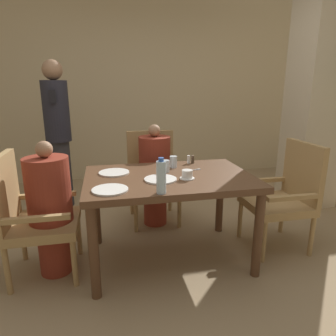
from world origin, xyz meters
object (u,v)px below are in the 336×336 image
Objects in this scene: plate_main_right at (110,190)px; glass_tall_near at (173,162)px; plate_main_left at (160,179)px; chair_right_side at (286,193)px; chair_far_side at (153,174)px; diner_in_far_chair at (155,174)px; standing_host at (58,131)px; teacup_with_saucer at (187,175)px; diner_in_left_chair at (50,208)px; chair_left_side at (30,214)px; glass_tall_mid at (166,166)px; plate_dessert_center at (114,173)px; water_bottle at (161,177)px.

glass_tall_near reaches higher than plate_main_right.
chair_right_side is at bearing 5.08° from plate_main_left.
diner_in_far_chair reaches higher than chair_far_side.
standing_host is 1.62m from glass_tall_near.
diner_in_left_chair is at bearing 173.71° from teacup_with_saucer.
chair_far_side is at bearing 84.59° from plate_main_left.
chair_left_side is at bearing -146.66° from diner_in_far_chair.
diner_in_left_chair is 1.14m from diner_in_far_chair.
diner_in_far_chair reaches higher than diner_in_left_chair.
standing_host reaches higher than teacup_with_saucer.
glass_tall_mid is at bearing 174.42° from chair_right_side.
chair_far_side is 3.86× the size of plate_dessert_center.
chair_left_side is at bearing -92.01° from standing_host.
plate_dessert_center is (0.04, 0.42, 0.00)m from plate_main_right.
water_bottle reaches higher than plate_main_right.
glass_tall_mid reaches higher than plate_main_left.
standing_host is 16.99× the size of glass_tall_near.
plate_main_right is 2.46× the size of glass_tall_near.
standing_host is at bearing 114.75° from plate_dessert_center.
chair_far_side is (0.91, 0.84, -0.03)m from diner_in_left_chair.
diner_in_far_chair is 0.53m from glass_tall_near.
teacup_with_saucer is at bearing -3.12° from plate_main_left.
standing_host is 16.99× the size of glass_tall_mid.
teacup_with_saucer is at bearing -26.51° from plate_dessert_center.
chair_far_side reaches higher than teacup_with_saucer.
chair_right_side reaches higher than plate_dessert_center.
plate_main_right is (-0.38, -0.16, 0.00)m from plate_main_left.
chair_right_side is at bearing -38.57° from chair_far_side.
plate_main_left is at bearing -174.92° from chair_right_side.
diner_in_left_chair is at bearing -173.42° from glass_tall_mid.
chair_right_side is (1.06, -0.70, -0.04)m from diner_in_far_chair.
glass_tall_near is at bearing 62.25° from plate_main_left.
plate_main_left is at bearing -6.01° from chair_left_side.
plate_dessert_center is (0.48, 0.16, 0.20)m from diner_in_left_chair.
plate_main_right is at bearing -115.98° from diner_in_far_chair.
plate_dessert_center is (-1.48, 0.16, 0.23)m from chair_right_side.
chair_right_side reaches higher than glass_tall_mid.
chair_right_side is 8.37× the size of teacup_with_saucer.
chair_far_side is at bearing 89.41° from glass_tall_mid.
water_bottle is at bearing -26.73° from diner_in_left_chair.
diner_in_far_chair is (1.06, 0.70, 0.04)m from chair_left_side.
standing_host is at bearing 127.22° from glass_tall_mid.
glass_tall_near is (0.51, 0.08, 0.04)m from plate_dessert_center.
standing_host is at bearing 115.68° from water_bottle.
chair_right_side is 2.54m from standing_host.
chair_far_side is at bearing 98.30° from glass_tall_near.
chair_left_side is at bearing 155.89° from plate_main_right.
chair_right_side is 1.30m from water_bottle.
standing_host is 2.01m from water_bottle.
glass_tall_near reaches higher than plate_dessert_center.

